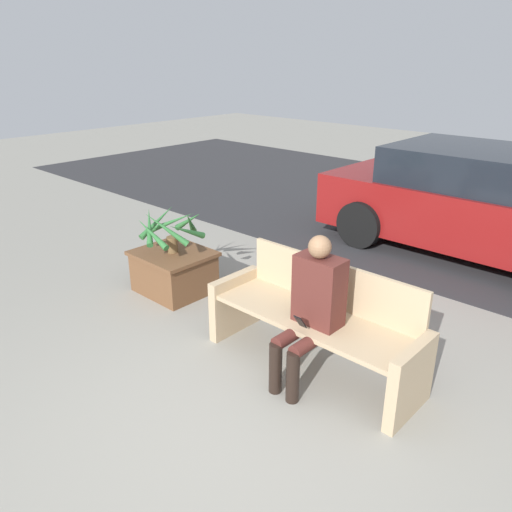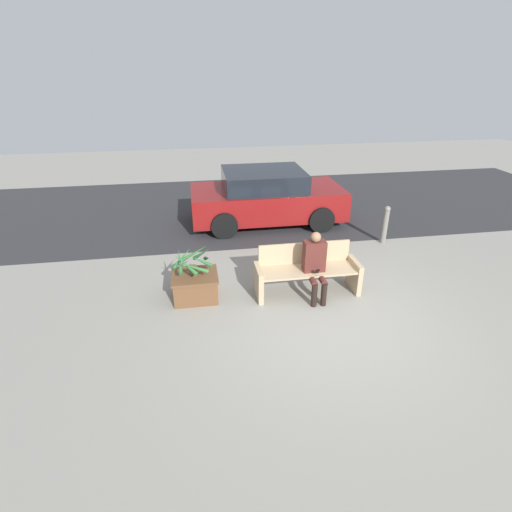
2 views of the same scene
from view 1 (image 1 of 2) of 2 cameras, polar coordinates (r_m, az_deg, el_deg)
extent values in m
plane|color=gray|center=(3.77, -1.50, -19.44)|extent=(30.00, 30.00, 0.00)
cube|color=tan|center=(4.78, -2.42, -5.41)|extent=(0.09, 0.59, 0.59)
cube|color=tan|center=(3.90, 17.29, -13.51)|extent=(0.09, 0.59, 0.59)
cube|color=tan|center=(4.18, 6.40, -7.15)|extent=(1.72, 0.55, 0.04)
cube|color=tan|center=(4.28, 8.75, -3.18)|extent=(1.72, 0.04, 0.41)
cube|color=#51231E|center=(3.96, 7.22, -3.95)|extent=(0.39, 0.22, 0.57)
sphere|color=#8C6647|center=(3.80, 7.31, 1.04)|extent=(0.18, 0.18, 0.18)
cylinder|color=#51231E|center=(4.02, 4.23, -8.89)|extent=(0.11, 0.41, 0.11)
cylinder|color=#51231E|center=(3.93, 6.23, -9.75)|extent=(0.11, 0.41, 0.11)
cylinder|color=black|center=(4.01, 2.24, -12.68)|extent=(0.10, 0.10, 0.43)
cylinder|color=black|center=(3.92, 4.22, -13.64)|extent=(0.10, 0.10, 0.43)
cube|color=black|center=(3.88, 5.08, -7.50)|extent=(0.07, 0.09, 0.12)
cube|color=brown|center=(5.67, -9.34, -1.76)|extent=(0.76, 0.67, 0.47)
cube|color=brown|center=(5.59, -9.47, 0.27)|extent=(0.81, 0.72, 0.04)
cylinder|color=brown|center=(5.55, -9.54, 1.31)|extent=(0.12, 0.12, 0.18)
cone|color=#2D6B33|center=(5.32, -7.89, 2.84)|extent=(0.12, 0.51, 0.30)
cone|color=#2D6B33|center=(5.44, -7.50, 3.76)|extent=(0.37, 0.39, 0.38)
cone|color=#2D6B33|center=(5.60, -7.73, 4.02)|extent=(0.50, 0.11, 0.33)
cone|color=#2D6B33|center=(5.73, -9.69, 3.85)|extent=(0.38, 0.46, 0.25)
cone|color=#2D6B33|center=(5.66, -11.24, 3.88)|extent=(0.09, 0.50, 0.32)
cone|color=#2D6B33|center=(5.48, -12.09, 3.31)|extent=(0.44, 0.35, 0.33)
cone|color=#2D6B33|center=(5.36, -11.80, 2.51)|extent=(0.52, 0.09, 0.26)
cone|color=#2D6B33|center=(5.28, -10.18, 3.05)|extent=(0.40, 0.35, 0.38)
cube|color=maroon|center=(7.27, 23.85, 4.73)|extent=(3.91, 1.80, 0.72)
cube|color=black|center=(7.17, 23.85, 9.42)|extent=(2.03, 1.66, 0.47)
cylinder|color=black|center=(7.03, 11.76, 3.53)|extent=(0.65, 0.18, 0.65)
cylinder|color=black|center=(8.57, 18.15, 6.21)|extent=(0.65, 0.18, 0.65)
camera|label=2|loc=(5.35, -91.10, 15.83)|focal=28.00mm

